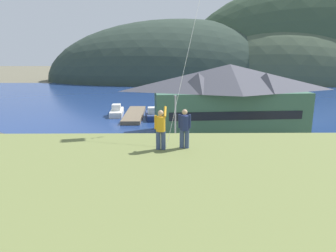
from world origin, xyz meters
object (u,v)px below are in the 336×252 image
(moored_boat_outer_mooring, at_px, (152,115))
(person_kite_flyer, at_px, (161,128))
(parked_car_back_row_left, at_px, (240,181))
(wharf_dock, at_px, (134,115))
(harbor_lodge, at_px, (229,98))
(parked_car_mid_row_far, at_px, (255,160))
(parked_car_mid_row_center, at_px, (92,181))
(parked_car_corner_spot, at_px, (331,180))
(moored_boat_wharfside, at_px, (117,112))
(parking_light_pole, at_px, (175,122))
(parked_car_mid_row_near, at_px, (331,159))
(person_companion, at_px, (185,127))

(moored_boat_outer_mooring, distance_m, person_kite_flyer, 39.99)
(parked_car_back_row_left, relative_size, person_kite_flyer, 2.29)
(moored_boat_outer_mooring, bearing_deg, person_kite_flyer, -86.91)
(wharf_dock, xyz_separation_m, parked_car_back_row_left, (11.68, -31.64, 0.71))
(harbor_lodge, bearing_deg, wharf_dock, 139.52)
(moored_boat_outer_mooring, distance_m, parked_car_mid_row_far, 26.73)
(wharf_dock, relative_size, parked_car_mid_row_center, 3.42)
(parked_car_corner_spot, bearing_deg, parked_car_mid_row_center, 179.90)
(moored_boat_outer_mooring, distance_m, parked_car_corner_spot, 33.23)
(moored_boat_outer_mooring, relative_size, parked_car_corner_spot, 1.44)
(moored_boat_wharfside, height_order, parked_car_mid_row_center, moored_boat_wharfside)
(wharf_dock, height_order, parking_light_pole, parking_light_pole)
(parked_car_corner_spot, bearing_deg, parked_car_mid_row_near, 60.78)
(moored_boat_wharfside, height_order, parked_car_mid_row_near, moored_boat_wharfside)
(parked_car_back_row_left, relative_size, person_companion, 2.44)
(moored_boat_outer_mooring, relative_size, parked_car_mid_row_near, 1.44)
(moored_boat_wharfside, distance_m, parked_car_mid_row_far, 32.95)
(parked_car_mid_row_far, bearing_deg, person_companion, -118.26)
(wharf_dock, bearing_deg, harbor_lodge, -40.48)
(wharf_dock, bearing_deg, person_companion, -81.14)
(parking_light_pole, bearing_deg, parked_car_corner_spot, -36.00)
(parked_car_mid_row_far, xyz_separation_m, parked_car_corner_spot, (4.85, -4.84, 0.00))
(moored_boat_wharfside, xyz_separation_m, parked_car_back_row_left, (15.10, -32.82, 0.34))
(harbor_lodge, distance_m, moored_boat_outer_mooring, 15.93)
(harbor_lodge, bearing_deg, parked_car_mid_row_center, -128.50)
(moored_boat_wharfside, bearing_deg, parked_car_mid_row_far, -57.29)
(moored_boat_wharfside, bearing_deg, wharf_dock, -18.91)
(harbor_lodge, xyz_separation_m, parking_light_pole, (-7.88, -9.84, -1.24))
(parked_car_mid_row_near, xyz_separation_m, parked_car_corner_spot, (-2.76, -4.94, 0.00))
(person_kite_flyer, bearing_deg, harbor_lodge, 72.38)
(moored_boat_wharfside, relative_size, person_companion, 4.01)
(parked_car_mid_row_near, distance_m, parked_car_back_row_left, 11.55)
(person_companion, bearing_deg, parked_car_corner_spot, 37.83)
(wharf_dock, height_order, person_companion, person_companion)
(parked_car_back_row_left, distance_m, person_kite_flyer, 13.56)
(parked_car_mid_row_far, distance_m, person_companion, 18.12)
(harbor_lodge, relative_size, person_kite_flyer, 12.08)
(parked_car_mid_row_far, bearing_deg, moored_boat_outer_mooring, 114.54)
(parked_car_mid_row_far, height_order, parked_car_corner_spot, same)
(parked_car_mid_row_far, bearing_deg, parked_car_corner_spot, -44.95)
(parked_car_mid_row_far, relative_size, person_companion, 2.47)
(parked_car_mid_row_near, distance_m, parked_car_mid_row_far, 7.61)
(harbor_lodge, bearing_deg, parking_light_pole, -128.70)
(person_companion, bearing_deg, parked_car_mid_row_far, 61.74)
(parked_car_mid_row_center, bearing_deg, moored_boat_outer_mooring, 82.80)
(parked_car_back_row_left, distance_m, person_companion, 12.96)
(moored_boat_wharfside, bearing_deg, parked_car_mid_row_center, -84.68)
(moored_boat_outer_mooring, height_order, parked_car_mid_row_near, moored_boat_outer_mooring)
(parked_car_mid_row_center, xyz_separation_m, parked_car_mid_row_far, (14.78, 4.80, 0.00))
(wharf_dock, bearing_deg, parked_car_mid_row_near, -50.27)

